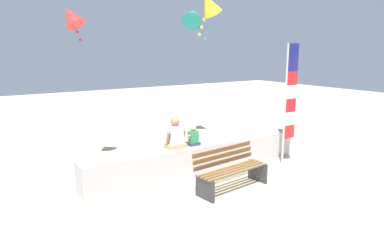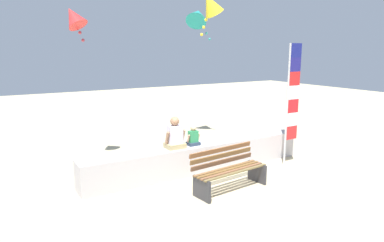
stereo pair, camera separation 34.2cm
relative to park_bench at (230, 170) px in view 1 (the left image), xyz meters
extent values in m
plane|color=#C2B48C|center=(0.08, 0.10, -0.42)|extent=(40.00, 40.00, 0.00)
cube|color=#B9B2B5|center=(0.08, 1.30, -0.08)|extent=(5.91, 0.57, 0.69)
cube|color=brown|center=(0.03, -0.25, 0.03)|extent=(1.72, 0.25, 0.03)
cube|color=brown|center=(0.02, -0.14, 0.03)|extent=(1.72, 0.25, 0.03)
cube|color=brown|center=(0.00, -0.03, 0.03)|extent=(1.72, 0.25, 0.03)
cube|color=brown|center=(-0.01, 0.08, 0.03)|extent=(1.72, 0.25, 0.03)
cube|color=brown|center=(-0.02, 0.19, 0.15)|extent=(1.72, 0.23, 0.10)
cube|color=brown|center=(-0.02, 0.21, 0.28)|extent=(1.72, 0.23, 0.10)
cube|color=brown|center=(-0.03, 0.23, 0.41)|extent=(1.72, 0.23, 0.10)
cube|color=#2D2D33|center=(-0.79, -0.17, -0.20)|extent=(0.11, 0.53, 0.45)
cube|color=#2D2D33|center=(0.81, 0.00, -0.20)|extent=(0.11, 0.53, 0.45)
cube|color=tan|center=(-0.61, 1.30, 0.33)|extent=(0.44, 0.36, 0.12)
cube|color=silver|center=(-0.61, 1.30, 0.59)|extent=(0.34, 0.22, 0.42)
cylinder|color=#9D7152|center=(-0.82, 1.28, 0.54)|extent=(0.07, 0.17, 0.30)
cylinder|color=#9D7152|center=(-0.40, 1.28, 0.54)|extent=(0.07, 0.17, 0.30)
sphere|color=#9D7152|center=(-0.61, 1.30, 0.91)|extent=(0.21, 0.21, 0.21)
cube|color=#2A394C|center=(-0.11, 1.30, 0.30)|extent=(0.29, 0.24, 0.08)
cube|color=#2F8C53|center=(-0.11, 1.30, 0.48)|extent=(0.22, 0.14, 0.28)
cylinder|color=#DFAC86|center=(-0.25, 1.28, 0.45)|extent=(0.05, 0.11, 0.20)
cylinder|color=#DFAC86|center=(0.03, 1.28, 0.45)|extent=(0.05, 0.11, 0.20)
sphere|color=#DFAC86|center=(-0.11, 1.30, 0.69)|extent=(0.14, 0.14, 0.14)
cylinder|color=#B7B7BC|center=(2.21, 0.54, 1.14)|extent=(0.05, 0.05, 3.12)
cube|color=red|center=(2.41, 0.54, 0.42)|extent=(0.37, 0.02, 0.35)
cube|color=white|center=(2.41, 0.54, 0.77)|extent=(0.37, 0.02, 0.35)
cube|color=red|center=(2.41, 0.54, 1.12)|extent=(0.37, 0.02, 0.35)
cube|color=white|center=(2.41, 0.54, 1.47)|extent=(0.37, 0.02, 0.35)
cube|color=red|center=(2.41, 0.54, 1.82)|extent=(0.37, 0.02, 0.35)
cube|color=navy|center=(2.41, 0.54, 2.17)|extent=(0.37, 0.02, 0.35)
cube|color=navy|center=(2.41, 0.54, 2.52)|extent=(0.37, 0.02, 0.35)
cone|color=teal|center=(1.68, 4.04, 3.58)|extent=(1.05, 1.05, 0.83)
sphere|color=teal|center=(1.75, 3.97, 3.40)|extent=(0.08, 0.08, 0.08)
sphere|color=teal|center=(1.82, 3.90, 3.22)|extent=(0.08, 0.08, 0.08)
sphere|color=teal|center=(1.89, 3.83, 3.04)|extent=(0.08, 0.08, 0.08)
sphere|color=teal|center=(1.97, 3.76, 2.86)|extent=(0.08, 0.08, 0.08)
cone|color=yellow|center=(0.73, 1.87, 3.65)|extent=(0.69, 0.50, 0.70)
sphere|color=yellow|center=(0.73, 1.97, 3.47)|extent=(0.08, 0.08, 0.08)
sphere|color=yellow|center=(0.73, 2.07, 3.29)|extent=(0.08, 0.08, 0.08)
sphere|color=yellow|center=(0.73, 2.17, 3.11)|extent=(0.08, 0.08, 0.08)
sphere|color=yellow|center=(0.73, 2.27, 2.93)|extent=(0.08, 0.08, 0.08)
cone|color=red|center=(-2.31, 3.21, 3.31)|extent=(0.80, 0.83, 0.67)
sphere|color=#C33944|center=(-2.23, 3.27, 3.13)|extent=(0.08, 0.08, 0.08)
sphere|color=#C33944|center=(-2.15, 3.33, 2.95)|extent=(0.08, 0.08, 0.08)
sphere|color=#C33944|center=(-2.08, 3.39, 2.77)|extent=(0.08, 0.08, 0.08)
camera|label=1|loc=(-4.60, -5.55, 2.53)|focal=32.73mm
camera|label=2|loc=(-4.31, -5.73, 2.53)|focal=32.73mm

